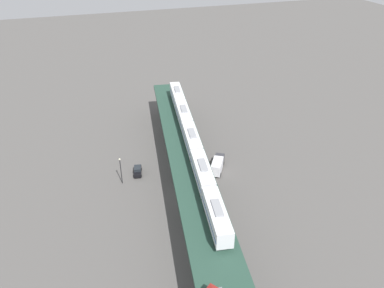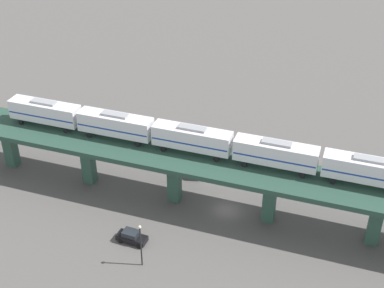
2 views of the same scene
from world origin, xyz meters
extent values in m
plane|color=#514F4C|center=(0.00, 0.00, 0.00)|extent=(400.00, 400.00, 0.00)
cube|color=#244135|center=(0.00, 0.00, 8.13)|extent=(21.79, 92.24, 0.80)
cube|color=#2D5142|center=(-5.64, -38.08, 3.86)|extent=(2.04, 2.04, 7.73)
cube|color=#2D5142|center=(-3.44, -23.25, 3.86)|extent=(2.04, 2.04, 7.73)
cube|color=#2D5142|center=(-1.25, -8.41, 3.86)|extent=(2.04, 2.04, 7.73)
cube|color=#2D5142|center=(0.95, 6.43, 3.86)|extent=(2.04, 2.04, 7.73)
cube|color=#2D5142|center=(3.15, 21.27, 3.86)|extent=(2.04, 2.04, 7.73)
cube|color=silver|center=(-5.97, -30.75, 11.07)|extent=(4.53, 12.28, 3.10)
cube|color=navy|center=(-5.97, -30.75, 10.77)|extent=(4.53, 12.05, 0.24)
cube|color=gray|center=(-5.97, -30.75, 12.80)|extent=(2.00, 4.36, 0.36)
cylinder|color=black|center=(-7.76, -34.73, 8.95)|extent=(0.34, 0.86, 0.84)
cylinder|color=black|center=(-5.41, -35.07, 8.95)|extent=(0.34, 0.86, 0.84)
cylinder|color=black|center=(-6.53, -26.42, 8.95)|extent=(0.34, 0.86, 0.84)
cylinder|color=black|center=(-4.18, -26.76, 8.95)|extent=(0.34, 0.86, 0.84)
cube|color=silver|center=(-4.12, -18.28, 11.07)|extent=(4.53, 12.28, 3.10)
cube|color=navy|center=(-4.12, -18.28, 10.77)|extent=(4.53, 12.05, 0.24)
cube|color=gray|center=(-4.12, -18.28, 12.80)|extent=(2.00, 4.36, 0.36)
cylinder|color=black|center=(-5.92, -22.26, 8.95)|extent=(0.34, 0.86, 0.84)
cylinder|color=black|center=(-3.56, -22.61, 8.95)|extent=(0.34, 0.86, 0.84)
cylinder|color=black|center=(-4.68, -13.95, 8.95)|extent=(0.34, 0.86, 0.84)
cylinder|color=black|center=(-2.33, -14.30, 8.95)|extent=(0.34, 0.86, 0.84)
cube|color=silver|center=(-2.28, -5.82, 11.07)|extent=(4.53, 12.28, 3.10)
cube|color=navy|center=(-2.28, -5.82, 10.77)|extent=(4.53, 12.05, 0.24)
cube|color=gray|center=(-2.28, -5.82, 12.80)|extent=(2.00, 4.36, 0.36)
cylinder|color=black|center=(-4.07, -9.80, 8.95)|extent=(0.34, 0.86, 0.84)
cylinder|color=black|center=(-1.72, -10.15, 8.95)|extent=(0.34, 0.86, 0.84)
cylinder|color=black|center=(-2.84, -1.49, 8.95)|extent=(0.34, 0.86, 0.84)
cylinder|color=black|center=(-0.48, -1.84, 8.95)|extent=(0.34, 0.86, 0.84)
cube|color=silver|center=(-0.43, 6.65, 11.07)|extent=(4.53, 12.28, 3.10)
cube|color=navy|center=(-0.43, 6.65, 10.77)|extent=(4.53, 12.05, 0.24)
cube|color=gray|center=(-0.43, 6.65, 12.80)|extent=(2.00, 4.36, 0.36)
cylinder|color=black|center=(-2.22, 2.67, 8.95)|extent=(0.34, 0.86, 0.84)
cylinder|color=black|center=(0.13, 2.32, 8.95)|extent=(0.34, 0.86, 0.84)
cylinder|color=black|center=(-0.99, 10.98, 8.95)|extent=(0.34, 0.86, 0.84)
cylinder|color=black|center=(1.36, 10.63, 8.95)|extent=(0.34, 0.86, 0.84)
cube|color=silver|center=(1.42, 19.11, 11.07)|extent=(4.53, 12.28, 3.10)
cube|color=navy|center=(1.42, 19.11, 10.77)|extent=(4.53, 12.05, 0.24)
cube|color=gray|center=(1.42, 19.11, 12.80)|extent=(2.00, 4.36, 0.36)
cylinder|color=black|center=(-0.38, 15.13, 8.95)|extent=(0.34, 0.86, 0.84)
cylinder|color=black|center=(1.98, 14.78, 8.95)|extent=(0.34, 0.86, 0.84)
cylinder|color=black|center=(0.85, 23.44, 8.95)|extent=(0.34, 0.86, 0.84)
cylinder|color=black|center=(3.21, 23.09, 8.95)|extent=(0.34, 0.86, 0.84)
cube|color=black|center=(9.51, -12.31, 0.73)|extent=(2.65, 4.67, 0.80)
cube|color=#1E2328|center=(9.48, -12.46, 1.51)|extent=(2.05, 2.49, 0.76)
cylinder|color=black|center=(8.38, -13.54, 0.33)|extent=(0.37, 0.69, 0.66)
cylinder|color=black|center=(10.05, -13.88, 0.33)|extent=(0.37, 0.69, 0.66)
cylinder|color=black|center=(8.96, -10.74, 0.33)|extent=(0.37, 0.69, 0.66)
cylinder|color=black|center=(10.63, -11.08, 0.33)|extent=(0.37, 0.69, 0.66)
cube|color=#333338|center=(-10.89, -10.02, 1.65)|extent=(2.92, 2.85, 2.30)
cube|color=silver|center=(-9.03, -6.93, 1.85)|extent=(4.65, 5.64, 2.70)
cylinder|color=black|center=(-11.74, -9.51, 0.50)|extent=(0.82, 1.04, 1.00)
cylinder|color=black|center=(-10.04, -10.53, 0.50)|extent=(0.82, 1.04, 1.00)
cylinder|color=black|center=(-9.11, -5.06, 0.50)|extent=(0.82, 1.04, 1.00)
cylinder|color=black|center=(-7.34, -6.13, 0.50)|extent=(0.82, 1.04, 1.00)
cylinder|color=black|center=(13.69, -9.68, 3.25)|extent=(0.20, 0.20, 6.50)
sphere|color=beige|center=(13.69, -9.68, 6.72)|extent=(0.44, 0.44, 0.44)
camera|label=1|loc=(19.74, 62.54, 53.20)|focal=35.00mm
camera|label=2|loc=(64.33, 6.78, 52.35)|focal=50.00mm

